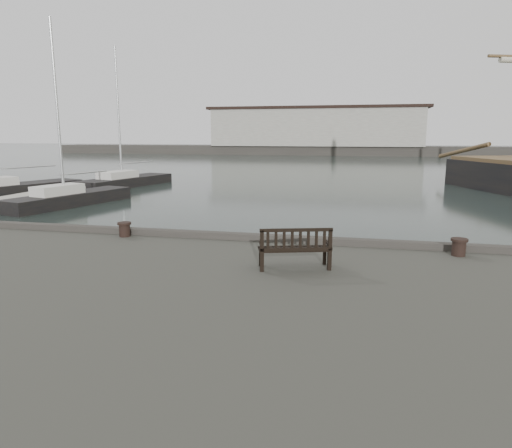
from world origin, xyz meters
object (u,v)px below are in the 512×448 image
at_px(yacht_b, 2,193).
at_px(yacht_c, 70,202).
at_px(bollard_right, 459,247).
at_px(yacht_d, 126,184).
at_px(bench, 294,256).
at_px(bollard_left, 125,229).

xyz_separation_m(yacht_b, yacht_c, (7.82, -3.02, -0.00)).
relative_size(bollard_right, yacht_d, 0.03).
relative_size(yacht_b, yacht_c, 1.31).
relative_size(bench, yacht_b, 0.11).
bearing_deg(bollard_right, yacht_b, 148.94).
xyz_separation_m(bench, yacht_d, (-18.77, 27.03, -1.62)).
bearing_deg(bollard_left, yacht_b, 138.74).
xyz_separation_m(bench, yacht_b, (-24.60, 19.06, -1.60)).
height_order(yacht_c, yacht_d, yacht_d).
distance_m(bollard_right, yacht_d, 33.76).
bearing_deg(bench, bollard_right, 10.66).
xyz_separation_m(bollard_right, yacht_d, (-22.56, 25.07, -1.54)).
bearing_deg(yacht_b, yacht_d, 73.85).
distance_m(bollard_left, yacht_c, 18.11).
bearing_deg(yacht_c, bench, -29.12).
distance_m(bench, yacht_c, 23.27).
xyz_separation_m(bollard_left, yacht_c, (-11.49, 13.92, -1.52)).
distance_m(yacht_b, yacht_c, 8.38).
relative_size(bollard_left, yacht_c, 0.03).
relative_size(bollard_left, yacht_d, 0.03).
bearing_deg(yacht_d, bollard_left, -48.35).
distance_m(bench, bollard_left, 5.70).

